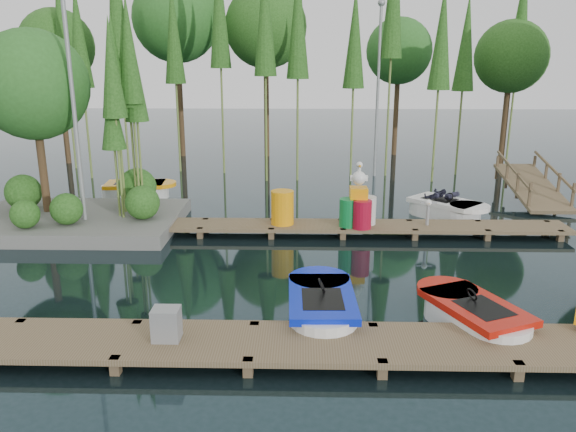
{
  "coord_description": "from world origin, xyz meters",
  "views": [
    {
      "loc": [
        0.85,
        -13.12,
        4.93
      ],
      "look_at": [
        0.5,
        0.5,
        1.1
      ],
      "focal_mm": 35.0,
      "sensor_mm": 36.0,
      "label": 1
    }
  ],
  "objects_px": {
    "boat_yellow_far": "(137,190)",
    "drum_cluster": "(359,208)",
    "boat_red": "(473,317)",
    "yellow_barrel": "(282,207)",
    "utility_cabinet": "(166,324)",
    "boat_blue": "(321,308)",
    "island": "(59,120)"
  },
  "relations": [
    {
      "from": "yellow_barrel",
      "to": "utility_cabinet",
      "type": "bearing_deg",
      "value": -103.89
    },
    {
      "from": "island",
      "to": "boat_red",
      "type": "distance_m",
      "value": 12.7
    },
    {
      "from": "boat_red",
      "to": "utility_cabinet",
      "type": "distance_m",
      "value": 5.64
    },
    {
      "from": "drum_cluster",
      "to": "yellow_barrel",
      "type": "bearing_deg",
      "value": 176.1
    },
    {
      "from": "utility_cabinet",
      "to": "boat_red",
      "type": "bearing_deg",
      "value": 11.14
    },
    {
      "from": "boat_red",
      "to": "boat_yellow_far",
      "type": "height_order",
      "value": "boat_yellow_far"
    },
    {
      "from": "boat_blue",
      "to": "boat_yellow_far",
      "type": "distance_m",
      "value": 11.83
    },
    {
      "from": "island",
      "to": "drum_cluster",
      "type": "height_order",
      "value": "island"
    },
    {
      "from": "boat_yellow_far",
      "to": "boat_blue",
      "type": "bearing_deg",
      "value": -42.43
    },
    {
      "from": "boat_blue",
      "to": "drum_cluster",
      "type": "xyz_separation_m",
      "value": [
        1.24,
        5.49,
        0.58
      ]
    },
    {
      "from": "boat_blue",
      "to": "utility_cabinet",
      "type": "bearing_deg",
      "value": -154.62
    },
    {
      "from": "island",
      "to": "utility_cabinet",
      "type": "height_order",
      "value": "island"
    },
    {
      "from": "yellow_barrel",
      "to": "boat_blue",
      "type": "bearing_deg",
      "value": -80.4
    },
    {
      "from": "boat_yellow_far",
      "to": "drum_cluster",
      "type": "height_order",
      "value": "drum_cluster"
    },
    {
      "from": "island",
      "to": "drum_cluster",
      "type": "relative_size",
      "value": 3.64
    },
    {
      "from": "boat_red",
      "to": "yellow_barrel",
      "type": "relative_size",
      "value": 2.91
    },
    {
      "from": "island",
      "to": "utility_cabinet",
      "type": "xyz_separation_m",
      "value": [
        4.86,
        -7.79,
        -2.6
      ]
    },
    {
      "from": "boat_blue",
      "to": "drum_cluster",
      "type": "relative_size",
      "value": 1.51
    },
    {
      "from": "drum_cluster",
      "to": "island",
      "type": "bearing_deg",
      "value": 173.89
    },
    {
      "from": "island",
      "to": "boat_red",
      "type": "relative_size",
      "value": 2.36
    },
    {
      "from": "drum_cluster",
      "to": "boat_yellow_far",
      "type": "bearing_deg",
      "value": 150.08
    },
    {
      "from": "island",
      "to": "yellow_barrel",
      "type": "bearing_deg",
      "value": -6.84
    },
    {
      "from": "utility_cabinet",
      "to": "yellow_barrel",
      "type": "height_order",
      "value": "yellow_barrel"
    },
    {
      "from": "boat_yellow_far",
      "to": "drum_cluster",
      "type": "relative_size",
      "value": 1.51
    },
    {
      "from": "boat_yellow_far",
      "to": "drum_cluster",
      "type": "bearing_deg",
      "value": -15.41
    },
    {
      "from": "utility_cabinet",
      "to": "drum_cluster",
      "type": "relative_size",
      "value": 0.3
    },
    {
      "from": "utility_cabinet",
      "to": "yellow_barrel",
      "type": "bearing_deg",
      "value": 76.11
    },
    {
      "from": "boat_blue",
      "to": "drum_cluster",
      "type": "distance_m",
      "value": 5.66
    },
    {
      "from": "boat_red",
      "to": "drum_cluster",
      "type": "distance_m",
      "value": 6.01
    },
    {
      "from": "yellow_barrel",
      "to": "drum_cluster",
      "type": "xyz_separation_m",
      "value": [
        2.19,
        -0.15,
        0.05
      ]
    },
    {
      "from": "boat_blue",
      "to": "utility_cabinet",
      "type": "height_order",
      "value": "utility_cabinet"
    },
    {
      "from": "boat_yellow_far",
      "to": "boat_red",
      "type": "bearing_deg",
      "value": -33.12
    }
  ]
}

